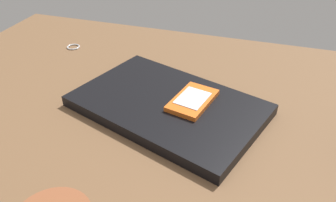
% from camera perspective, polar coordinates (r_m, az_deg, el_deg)
% --- Properties ---
extents(desk_surface, '(1.20, 0.80, 0.03)m').
position_cam_1_polar(desk_surface, '(0.61, 2.64, -4.85)').
color(desk_surface, brown).
rests_on(desk_surface, ground).
extents(laptop_closed, '(0.39, 0.31, 0.02)m').
position_cam_1_polar(laptop_closed, '(0.63, 0.00, -0.72)').
color(laptop_closed, black).
rests_on(laptop_closed, desk_surface).
extents(cell_phone_on_laptop, '(0.08, 0.11, 0.01)m').
position_cam_1_polar(cell_phone_on_laptop, '(0.62, 4.18, 0.14)').
color(cell_phone_on_laptop, orange).
rests_on(cell_phone_on_laptop, laptop_closed).
extents(key_ring, '(0.03, 0.03, 0.00)m').
position_cam_1_polar(key_ring, '(0.90, -15.70, 8.80)').
color(key_ring, silver).
rests_on(key_ring, desk_surface).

